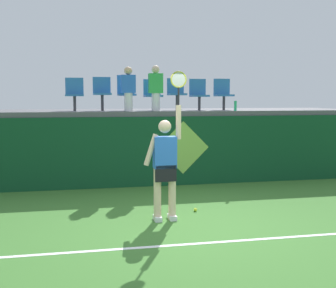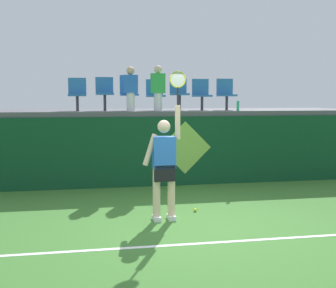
{
  "view_description": "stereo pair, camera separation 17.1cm",
  "coord_description": "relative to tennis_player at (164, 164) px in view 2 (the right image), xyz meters",
  "views": [
    {
      "loc": [
        -1.79,
        -6.58,
        2.11
      ],
      "look_at": [
        -0.2,
        1.21,
        1.25
      ],
      "focal_mm": 45.87,
      "sensor_mm": 36.0,
      "label": 1
    },
    {
      "loc": [
        -1.63,
        -6.61,
        2.11
      ],
      "look_at": [
        -0.2,
        1.21,
        1.25
      ],
      "focal_mm": 45.87,
      "sensor_mm": 36.0,
      "label": 2
    }
  ],
  "objects": [
    {
      "name": "court_baseline_stripe",
      "position": [
        0.39,
        -1.29,
        -0.98
      ],
      "size": [
        9.96,
        0.08,
        0.01
      ],
      "primitive_type": "cube",
      "color": "white",
      "rests_on": "ground_plane"
    },
    {
      "name": "tennis_player",
      "position": [
        0.0,
        0.0,
        0.0
      ],
      "size": [
        0.75,
        0.27,
        2.55
      ],
      "color": "white",
      "rests_on": "ground_plane"
    },
    {
      "name": "stadium_chair_1",
      "position": [
        -0.86,
        3.72,
        1.28
      ],
      "size": [
        0.44,
        0.42,
        0.84
      ],
      "color": "#38383D",
      "rests_on": "spectator_platform"
    },
    {
      "name": "stadium_chair_6",
      "position": [
        2.29,
        3.72,
        1.25
      ],
      "size": [
        0.44,
        0.42,
        0.82
      ],
      "color": "#38383D",
      "rests_on": "spectator_platform"
    },
    {
      "name": "wall_signage_mount",
      "position": [
        1.0,
        2.82,
        -0.98
      ],
      "size": [
        1.27,
        0.01,
        1.55
      ],
      "color": "#0F4223",
      "rests_on": "ground_plane"
    },
    {
      "name": "tennis_ball",
      "position": [
        0.66,
        0.43,
        -0.95
      ],
      "size": [
        0.07,
        0.07,
        0.07
      ],
      "primitive_type": "sphere",
      "color": "#D1E533",
      "rests_on": "ground_plane"
    },
    {
      "name": "ground_plane",
      "position": [
        0.39,
        -0.52,
        -0.98
      ],
      "size": [
        40.0,
        40.0,
        0.0
      ],
      "primitive_type": "plane",
      "color": "#3D752D"
    },
    {
      "name": "stadium_chair_2",
      "position": [
        -0.25,
        3.73,
        1.29
      ],
      "size": [
        0.44,
        0.42,
        0.89
      ],
      "color": "#38383D",
      "rests_on": "spectator_platform"
    },
    {
      "name": "court_back_wall",
      "position": [
        0.39,
        2.93,
        -0.15
      ],
      "size": [
        11.07,
        0.2,
        1.66
      ],
      "primitive_type": "cube",
      "color": "#0F4223",
      "rests_on": "ground_plane"
    },
    {
      "name": "water_bottle",
      "position": [
        2.37,
        2.99,
        0.92
      ],
      "size": [
        0.07,
        0.07,
        0.25
      ],
      "primitive_type": "cylinder",
      "color": "#26B272",
      "rests_on": "spectator_platform"
    },
    {
      "name": "spectator_0",
      "position": [
        -0.25,
        3.27,
        1.35
      ],
      "size": [
        0.34,
        0.2,
        1.06
      ],
      "color": "white",
      "rests_on": "spectator_platform"
    },
    {
      "name": "stadium_chair_0",
      "position": [
        -1.53,
        3.72,
        1.25
      ],
      "size": [
        0.44,
        0.42,
        0.81
      ],
      "color": "#38383D",
      "rests_on": "spectator_platform"
    },
    {
      "name": "spectator_platform",
      "position": [
        0.39,
        4.21,
        0.74
      ],
      "size": [
        11.07,
        2.66,
        0.12
      ],
      "primitive_type": "cube",
      "color": "#56565B",
      "rests_on": "court_back_wall"
    },
    {
      "name": "stadium_chair_3",
      "position": [
        0.42,
        3.72,
        1.23
      ],
      "size": [
        0.44,
        0.42,
        0.79
      ],
      "color": "#38383D",
      "rests_on": "spectator_platform"
    },
    {
      "name": "stadium_chair_4",
      "position": [
        1.03,
        3.72,
        1.27
      ],
      "size": [
        0.44,
        0.42,
        0.82
      ],
      "color": "#38383D",
      "rests_on": "spectator_platform"
    },
    {
      "name": "stadium_chair_5",
      "position": [
        1.63,
        3.72,
        1.24
      ],
      "size": [
        0.44,
        0.42,
        0.81
      ],
      "color": "#38383D",
      "rests_on": "spectator_platform"
    },
    {
      "name": "spectator_1",
      "position": [
        0.42,
        3.28,
        1.37
      ],
      "size": [
        0.34,
        0.2,
        1.1
      ],
      "color": "white",
      "rests_on": "spectator_platform"
    }
  ]
}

